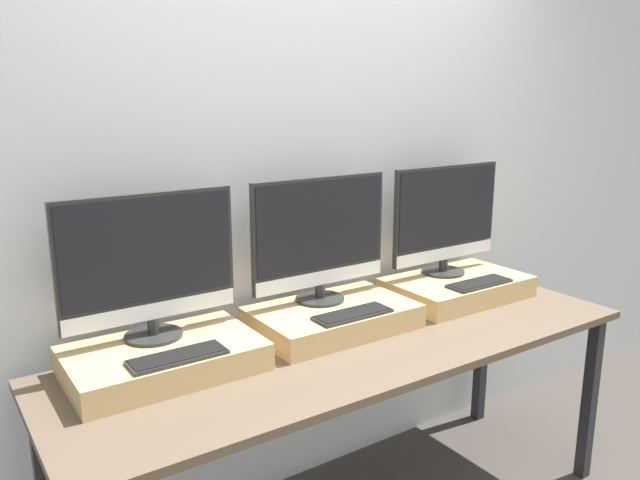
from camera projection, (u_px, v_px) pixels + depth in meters
name	position (u px, v px, depth m)	size (l,w,h in m)	color
wall_back	(293.00, 192.00, 2.57)	(8.00, 0.04, 2.60)	silver
workbench	(356.00, 358.00, 2.34)	(2.26, 0.74, 0.80)	brown
wooden_riser_left	(164.00, 358.00, 2.07)	(0.62, 0.39, 0.09)	tan
monitor_left	(149.00, 263.00, 2.06)	(0.60, 0.20, 0.50)	#282828
keyboard_left	(178.00, 357.00, 1.95)	(0.31, 0.11, 0.01)	#2D2D2D
wooden_riser_center	(333.00, 317.00, 2.44)	(0.62, 0.39, 0.09)	tan
monitor_center	(320.00, 237.00, 2.44)	(0.60, 0.20, 0.50)	#282828
keyboard_center	(353.00, 314.00, 2.32)	(0.31, 0.11, 0.01)	#2D2D2D
wooden_riser_right	(456.00, 287.00, 2.81)	(0.62, 0.39, 0.09)	tan
monitor_right	(446.00, 217.00, 2.81)	(0.60, 0.20, 0.50)	#282828
keyboard_right	(479.00, 283.00, 2.69)	(0.31, 0.11, 0.01)	#2D2D2D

